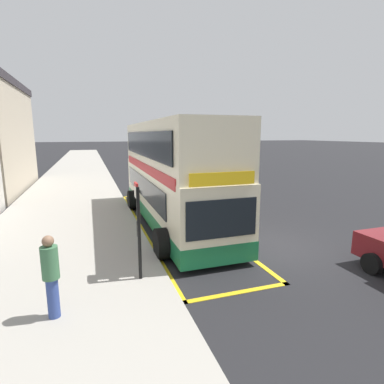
# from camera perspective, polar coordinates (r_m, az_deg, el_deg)

# --- Properties ---
(ground_plane) EXTENTS (260.00, 260.00, 0.00)m
(ground_plane) POSITION_cam_1_polar(r_m,az_deg,el_deg) (41.32, -10.57, 5.21)
(ground_plane) COLOR black
(pavement_near) EXTENTS (6.00, 76.00, 0.14)m
(pavement_near) POSITION_cam_1_polar(r_m,az_deg,el_deg) (40.92, -20.34, 4.76)
(pavement_near) COLOR #A39E93
(pavement_near) RESTS_ON ground
(double_decker_bus) EXTENTS (3.14, 10.85, 4.40)m
(double_decker_bus) POSITION_cam_1_polar(r_m,az_deg,el_deg) (13.37, -3.91, 2.89)
(double_decker_bus) COLOR beige
(double_decker_bus) RESTS_ON ground
(bus_bay_markings) EXTENTS (2.99, 13.10, 0.01)m
(bus_bay_markings) POSITION_cam_1_polar(r_m,az_deg,el_deg) (13.70, -3.89, -5.73)
(bus_bay_markings) COLOR gold
(bus_bay_markings) RESTS_ON ground
(bus_stop_sign) EXTENTS (0.09, 0.51, 2.53)m
(bus_stop_sign) POSITION_cam_1_polar(r_m,az_deg,el_deg) (8.00, -10.06, -5.70)
(bus_stop_sign) COLOR black
(bus_stop_sign) RESTS_ON pavement_near
(parked_car_black_kerbside) EXTENTS (2.09, 4.20, 1.62)m
(parked_car_black_kerbside) POSITION_cam_1_polar(r_m,az_deg,el_deg) (41.70, -6.66, 6.47)
(parked_car_black_kerbside) COLOR black
(parked_car_black_kerbside) RESTS_ON ground
(pedestrian_waiting_near_sign) EXTENTS (0.34, 0.34, 1.78)m
(pedestrian_waiting_near_sign) POSITION_cam_1_polar(r_m,az_deg,el_deg) (7.01, -25.00, -13.69)
(pedestrian_waiting_near_sign) COLOR #33478C
(pedestrian_waiting_near_sign) RESTS_ON pavement_near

